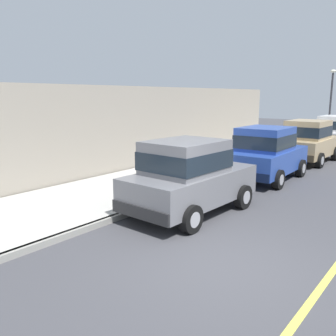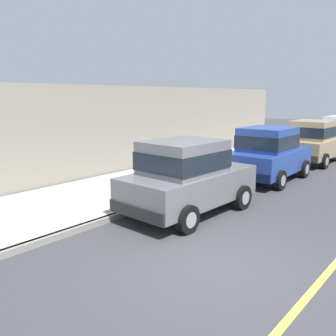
# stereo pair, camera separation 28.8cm
# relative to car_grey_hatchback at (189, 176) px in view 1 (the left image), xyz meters

# --- Properties ---
(ground_plane) EXTENTS (80.00, 80.00, 0.00)m
(ground_plane) POSITION_rel_car_grey_hatchback_xyz_m (2.15, -1.96, -0.98)
(ground_plane) COLOR #424247
(curb) EXTENTS (0.16, 64.00, 0.14)m
(curb) POSITION_rel_car_grey_hatchback_xyz_m (-1.05, -1.96, -0.91)
(curb) COLOR gray
(curb) RESTS_ON ground
(sidewalk) EXTENTS (3.60, 64.00, 0.14)m
(sidewalk) POSITION_rel_car_grey_hatchback_xyz_m (-2.85, -1.96, -0.91)
(sidewalk) COLOR #B7B5AD
(sidewalk) RESTS_ON ground
(lane_centre_line) EXTENTS (0.12, 57.60, 0.01)m
(lane_centre_line) POSITION_rel_car_grey_hatchback_xyz_m (3.75, -1.96, -0.97)
(lane_centre_line) COLOR #E0D64C
(lane_centre_line) RESTS_ON ground
(car_grey_hatchback) EXTENTS (2.04, 3.85, 1.88)m
(car_grey_hatchback) POSITION_rel_car_grey_hatchback_xyz_m (0.00, 0.00, 0.00)
(car_grey_hatchback) COLOR slate
(car_grey_hatchback) RESTS_ON ground
(car_blue_hatchback) EXTENTS (2.03, 3.84, 1.88)m
(car_blue_hatchback) POSITION_rel_car_grey_hatchback_xyz_m (-0.03, 4.77, 0.00)
(car_blue_hatchback) COLOR #28479E
(car_blue_hatchback) RESTS_ON ground
(car_tan_hatchback) EXTENTS (1.99, 3.82, 1.88)m
(car_tan_hatchback) POSITION_rel_car_grey_hatchback_xyz_m (0.00, 9.22, 0.00)
(car_tan_hatchback) COLOR tan
(car_tan_hatchback) RESTS_ON ground
(car_white_hatchback) EXTENTS (2.00, 3.83, 1.88)m
(car_white_hatchback) POSITION_rel_car_grey_hatchback_xyz_m (0.04, 13.79, 0.00)
(car_white_hatchback) COLOR white
(car_white_hatchback) RESTS_ON ground
(dog_white) EXTENTS (0.74, 0.33, 0.49)m
(dog_white) POSITION_rel_car_grey_hatchback_xyz_m (-3.49, 2.19, -0.55)
(dog_white) COLOR white
(dog_white) RESTS_ON sidewalk
(fire_hydrant) EXTENTS (0.34, 0.24, 0.72)m
(fire_hydrant) POSITION_rel_car_grey_hatchback_xyz_m (-1.50, 4.98, -0.50)
(fire_hydrant) COLOR red
(fire_hydrant) RESTS_ON sidewalk
(street_lamp) EXTENTS (0.36, 0.36, 4.42)m
(street_lamp) POSITION_rel_car_grey_hatchback_xyz_m (-1.40, 17.68, 1.93)
(street_lamp) COLOR #2D2D33
(street_lamp) RESTS_ON sidewalk
(building_facade) EXTENTS (0.50, 20.00, 3.31)m
(building_facade) POSITION_rel_car_grey_hatchback_xyz_m (-4.95, 4.25, 0.68)
(building_facade) COLOR #9E9384
(building_facade) RESTS_ON ground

